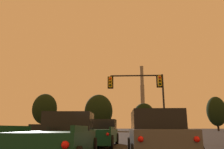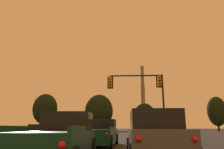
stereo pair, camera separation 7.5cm
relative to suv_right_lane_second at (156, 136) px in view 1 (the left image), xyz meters
name	(u,v)px [view 1 (the left image)]	position (x,y,z in m)	size (l,w,h in m)	color
suv_right_lane_second	(156,136)	(0.00, 0.00, 0.00)	(2.11, 4.91, 1.86)	#4C4F54
pickup_truck_center_lane_front	(101,134)	(-2.81, 6.74, -0.09)	(2.41, 5.58, 1.82)	#0F3823
sedan_left_lane_front	(45,136)	(-6.52, 6.13, -0.23)	(2.13, 4.76, 1.43)	#232328
pickup_truck_center_lane_second	(61,140)	(-3.42, -1.13, -0.09)	(2.38, 5.57, 1.82)	#0F3823
traffic_light_overhead_right	(145,89)	(0.88, 12.30, 3.95)	(5.62, 0.50, 6.34)	black
smokestack	(143,104)	(14.25, 162.91, 18.60)	(5.91, 5.91, 49.71)	slate
treeline_right_mid	(144,116)	(7.18, 80.63, 5.02)	(8.60, 7.74, 10.87)	black
treeline_left_mid	(216,111)	(33.54, 75.05, 6.24)	(7.05, 6.34, 12.60)	black
treeline_center_left	(45,109)	(-32.64, 77.84, 7.60)	(9.74, 8.76, 14.58)	black
treeline_center_right	(99,111)	(-11.11, 79.67, 6.76)	(11.29, 10.16, 14.39)	black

